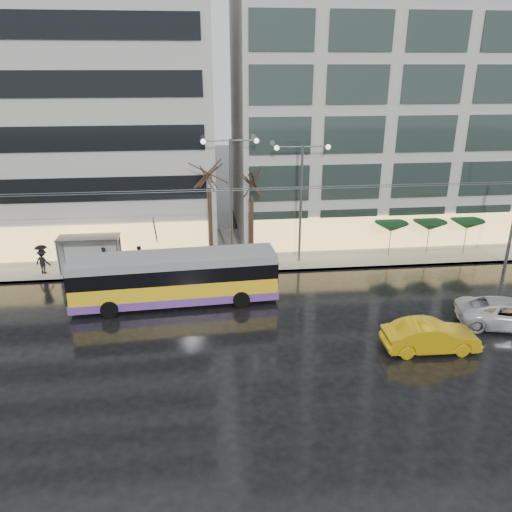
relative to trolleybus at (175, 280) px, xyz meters
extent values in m
plane|color=black|center=(1.84, -4.87, -1.55)|extent=(140.00, 140.00, 0.00)
cube|color=gray|center=(3.84, 9.13, -1.48)|extent=(80.00, 10.00, 0.15)
cube|color=slate|center=(3.84, 4.18, -1.48)|extent=(80.00, 0.10, 0.15)
cube|color=#B8B5AF|center=(20.84, 14.13, 11.10)|extent=(32.00, 14.00, 25.00)
cube|color=yellow|center=(0.00, 0.00, -0.48)|extent=(12.38, 3.30, 1.53)
cube|color=#6A3D99|center=(0.00, 0.00, -0.99)|extent=(12.43, 3.34, 0.51)
cube|color=black|center=(0.00, 0.00, 0.64)|extent=(12.41, 3.32, 0.92)
cube|color=gray|center=(0.00, 0.00, 1.36)|extent=(12.38, 3.30, 0.51)
cube|color=black|center=(6.14, 0.38, 0.49)|extent=(0.21, 2.35, 1.33)
cube|color=black|center=(-6.14, -0.38, 0.49)|extent=(0.21, 2.35, 1.33)
cylinder|color=black|center=(3.79, 1.51, -1.04)|extent=(1.04, 0.42, 1.02)
cylinder|color=black|center=(3.95, -1.04, -1.04)|extent=(1.04, 0.42, 1.02)
cylinder|color=black|center=(-3.95, 1.04, -1.04)|extent=(1.04, 0.42, 1.02)
cylinder|color=black|center=(-3.79, -1.51, -1.04)|extent=(1.04, 0.42, 1.02)
cylinder|color=#595B60|center=(-1.08, 0.90, 2.84)|extent=(0.29, 3.79, 2.69)
cylinder|color=#595B60|center=(-1.11, 1.41, 2.84)|extent=(0.29, 3.79, 2.69)
cylinder|color=#595B60|center=(2.84, 0.88, 5.25)|extent=(42.00, 0.04, 0.04)
cylinder|color=#595B60|center=(2.84, 1.38, 5.25)|extent=(42.00, 0.04, 0.04)
cube|color=#595B60|center=(-6.16, 5.63, 1.05)|extent=(4.20, 1.60, 0.12)
cube|color=silver|center=(-6.16, 6.33, -0.20)|extent=(4.00, 0.05, 2.20)
cube|color=white|center=(-8.21, 5.63, -0.20)|extent=(0.10, 1.40, 2.20)
cylinder|color=#595B60|center=(-8.16, 4.93, -0.20)|extent=(0.10, 0.10, 2.40)
cylinder|color=#595B60|center=(-8.16, 6.33, -0.20)|extent=(0.10, 0.10, 2.40)
cylinder|color=#595B60|center=(-4.16, 4.93, -0.20)|extent=(0.10, 0.10, 2.40)
cylinder|color=#595B60|center=(-4.16, 6.33, -0.20)|extent=(0.10, 0.10, 2.40)
cylinder|color=#595B60|center=(3.84, 5.93, 3.10)|extent=(0.18, 0.18, 9.00)
cylinder|color=#595B60|center=(2.94, 5.93, 7.50)|extent=(1.80, 0.10, 0.10)
cylinder|color=#595B60|center=(4.74, 5.93, 7.50)|extent=(1.80, 0.10, 0.10)
sphere|color=#FFF2CC|center=(2.04, 5.93, 7.45)|extent=(0.36, 0.36, 0.36)
sphere|color=#FFF2CC|center=(5.64, 5.93, 7.45)|extent=(0.36, 0.36, 0.36)
cylinder|color=#595B60|center=(8.84, 5.93, 2.85)|extent=(0.18, 0.18, 8.50)
cylinder|color=#595B60|center=(7.94, 5.93, 7.00)|extent=(1.80, 0.10, 0.10)
cylinder|color=#595B60|center=(9.74, 5.93, 7.00)|extent=(1.80, 0.10, 0.10)
sphere|color=#FFF2CC|center=(7.04, 5.93, 6.95)|extent=(0.36, 0.36, 0.36)
sphere|color=#FFF2CC|center=(10.64, 5.93, 6.95)|extent=(0.36, 0.36, 0.36)
cylinder|color=black|center=(2.34, 6.13, 1.40)|extent=(0.28, 0.28, 5.60)
cylinder|color=black|center=(5.34, 6.33, 1.05)|extent=(0.28, 0.28, 4.90)
cylinder|color=#595B60|center=(15.84, 6.13, -0.30)|extent=(0.06, 0.06, 2.20)
cone|color=#0E3518|center=(15.84, 6.13, 0.90)|extent=(2.50, 2.50, 0.70)
cylinder|color=#595B60|center=(18.84, 6.13, -0.30)|extent=(0.06, 0.06, 2.20)
cone|color=#0E3518|center=(18.84, 6.13, 0.90)|extent=(2.50, 2.50, 0.70)
cylinder|color=#595B60|center=(21.84, 6.13, -0.30)|extent=(0.06, 0.06, 2.20)
cone|color=#0E3518|center=(21.84, 6.13, 0.90)|extent=(2.50, 2.50, 0.70)
imported|color=#D6A30B|center=(13.21, -6.96, -0.75)|extent=(4.91, 1.83, 1.60)
imported|color=silver|center=(18.71, -4.99, -0.77)|extent=(6.12, 3.96, 1.57)
imported|color=black|center=(-5.35, 5.97, -0.62)|extent=(0.67, 0.57, 1.57)
imported|color=#D04585|center=(-5.35, 5.97, 0.35)|extent=(1.26, 1.27, 0.88)
imported|color=black|center=(-2.82, 5.59, -0.55)|extent=(1.05, 1.01, 1.70)
imported|color=black|center=(-9.38, 5.42, -0.52)|extent=(1.30, 1.03, 1.76)
imported|color=black|center=(-9.38, 5.42, 0.35)|extent=(1.07, 1.07, 0.72)
camera|label=1|loc=(1.88, -28.24, 12.24)|focal=35.00mm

